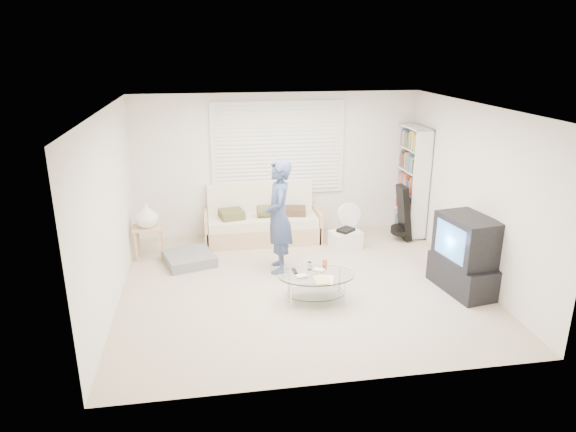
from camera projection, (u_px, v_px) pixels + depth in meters
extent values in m
plane|color=tan|center=(301.00, 285.00, 7.33)|extent=(5.00, 5.00, 0.00)
cube|color=silver|center=(278.00, 165.00, 9.04)|extent=(5.00, 0.02, 2.50)
cube|color=silver|center=(346.00, 270.00, 4.82)|extent=(5.00, 0.02, 2.50)
cube|color=silver|center=(109.00, 211.00, 6.55)|extent=(0.02, 4.50, 2.50)
cube|color=silver|center=(474.00, 193.00, 7.31)|extent=(0.02, 4.50, 2.50)
cube|color=white|center=(302.00, 108.00, 6.53)|extent=(5.00, 4.50, 0.02)
cube|color=white|center=(278.00, 148.00, 8.91)|extent=(2.32, 0.06, 1.62)
cube|color=black|center=(278.00, 148.00, 8.90)|extent=(2.20, 0.01, 1.50)
cube|color=silver|center=(279.00, 149.00, 8.87)|extent=(2.16, 0.04, 1.50)
cube|color=silver|center=(278.00, 148.00, 8.89)|extent=(2.32, 0.08, 1.62)
cube|color=tan|center=(263.00, 232.00, 8.94)|extent=(1.93, 0.77, 0.31)
cube|color=#EBE3C5|center=(263.00, 220.00, 8.85)|extent=(1.85, 0.71, 0.15)
cube|color=#EBE3C5|center=(260.00, 199.00, 9.06)|extent=(1.85, 0.21, 0.59)
cube|color=tan|center=(206.00, 229.00, 8.76)|extent=(0.06, 0.77, 0.54)
cube|color=tan|center=(317.00, 223.00, 9.05)|extent=(0.06, 0.77, 0.54)
cube|color=#494928|center=(232.00, 214.00, 8.69)|extent=(0.46, 0.46, 0.13)
cylinder|color=#494928|center=(271.00, 211.00, 8.76)|extent=(0.48, 0.21, 0.21)
cube|color=#453022|center=(296.00, 211.00, 8.89)|extent=(0.40, 0.40, 0.12)
cube|color=slate|center=(189.00, 258.00, 8.03)|extent=(0.88, 0.88, 0.16)
cube|color=tan|center=(148.00, 228.00, 8.14)|extent=(0.46, 0.37, 0.04)
cube|color=tan|center=(136.00, 247.00, 8.06)|extent=(0.04, 0.04, 0.49)
cube|color=tan|center=(160.00, 245.00, 8.12)|extent=(0.04, 0.04, 0.49)
cube|color=tan|center=(138.00, 240.00, 8.32)|extent=(0.04, 0.04, 0.49)
cube|color=tan|center=(161.00, 239.00, 8.37)|extent=(0.04, 0.04, 0.49)
imported|color=white|center=(146.00, 215.00, 8.07)|extent=(0.37, 0.37, 0.38)
cube|color=white|center=(412.00, 181.00, 9.06)|extent=(0.31, 0.81, 1.93)
cube|color=black|center=(404.00, 213.00, 8.86)|extent=(0.24, 0.35, 0.97)
cylinder|color=black|center=(401.00, 230.00, 8.96)|extent=(0.35, 0.36, 0.14)
cylinder|color=white|center=(348.00, 241.00, 8.94)|extent=(0.29, 0.29, 0.03)
cylinder|color=white|center=(348.00, 231.00, 8.88)|extent=(0.04, 0.04, 0.37)
cylinder|color=white|center=(349.00, 214.00, 8.79)|extent=(0.44, 0.23, 0.43)
cylinder|color=white|center=(349.00, 214.00, 8.79)|extent=(0.12, 0.09, 0.11)
cube|color=white|center=(345.00, 240.00, 8.62)|extent=(0.56, 0.45, 0.30)
cube|color=black|center=(346.00, 230.00, 8.56)|extent=(0.34, 0.33, 0.05)
cube|color=black|center=(463.00, 275.00, 7.13)|extent=(0.68, 1.06, 0.44)
cube|color=black|center=(467.00, 239.00, 6.96)|extent=(0.67, 0.90, 0.63)
cube|color=#5BADDF|center=(450.00, 241.00, 6.88)|extent=(0.12, 0.63, 0.48)
ellipsoid|color=silver|center=(316.00, 275.00, 6.77)|extent=(1.06, 0.72, 0.02)
ellipsoid|color=silver|center=(316.00, 293.00, 6.86)|extent=(0.81, 0.55, 0.01)
cylinder|color=silver|center=(291.00, 297.00, 6.62)|extent=(0.03, 0.03, 0.35)
cylinder|color=silver|center=(345.00, 295.00, 6.67)|extent=(0.03, 0.03, 0.35)
cylinder|color=silver|center=(289.00, 283.00, 7.00)|extent=(0.03, 0.03, 0.35)
cylinder|color=silver|center=(339.00, 281.00, 7.06)|extent=(0.03, 0.03, 0.35)
cube|color=white|center=(302.00, 276.00, 6.68)|extent=(0.15, 0.12, 0.04)
cube|color=white|center=(319.00, 270.00, 6.86)|extent=(0.17, 0.15, 0.04)
cylinder|color=silver|center=(309.00, 266.00, 6.90)|extent=(0.06, 0.06, 0.11)
cylinder|color=#DA593A|center=(325.00, 264.00, 6.94)|extent=(0.06, 0.06, 0.12)
cube|color=black|center=(295.00, 271.00, 6.85)|extent=(0.06, 0.16, 0.02)
cube|color=white|center=(325.00, 280.00, 6.62)|extent=(0.27, 0.32, 0.01)
cube|color=#DEC071|center=(322.00, 280.00, 6.60)|extent=(0.19, 0.25, 0.01)
imported|color=#35526B|center=(279.00, 217.00, 7.56)|extent=(0.47, 0.66, 1.71)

